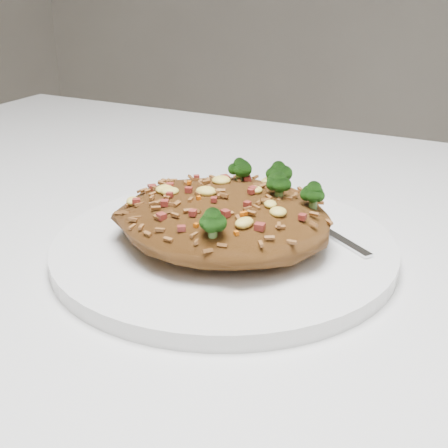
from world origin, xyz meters
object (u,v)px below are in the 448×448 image
at_px(dining_table, 234,312).
at_px(fork, 316,225).
at_px(plate, 224,247).
at_px(fried_rice, 225,209).

height_order(dining_table, fork, fork).
xyz_separation_m(plate, fork, (0.06, 0.06, 0.01)).
bearing_deg(fried_rice, plate, -144.71).
height_order(dining_table, fried_rice, fried_rice).
relative_size(plate, fried_rice, 1.58).
bearing_deg(dining_table, plate, -73.30).
xyz_separation_m(dining_table, plate, (0.02, -0.05, 0.10)).
height_order(dining_table, plate, plate).
bearing_deg(dining_table, fried_rice, -72.23).
distance_m(dining_table, fried_rice, 0.14).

